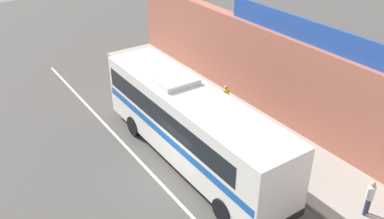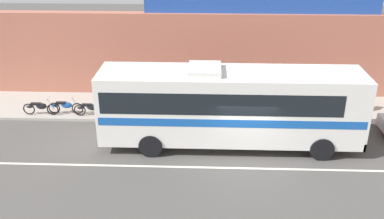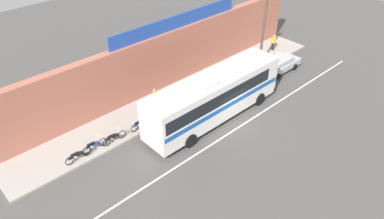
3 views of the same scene
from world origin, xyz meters
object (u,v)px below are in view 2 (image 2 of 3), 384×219
object	(u,v)px
motorcycle_red	(134,109)
motorcycle_black	(40,107)
pedestrian_far_left	(359,96)
intercity_bus	(228,104)
pedestrian_near_shop	(182,90)
motorcycle_green	(91,108)
motorcycle_blue	(65,106)

from	to	relation	value
motorcycle_red	motorcycle_black	bearing A→B (deg)	179.53
pedestrian_far_left	motorcycle_red	bearing A→B (deg)	-175.04
intercity_bus	motorcycle_red	xyz separation A→B (m)	(-4.74, 2.55, -1.50)
motorcycle_black	motorcycle_red	distance (m)	4.93
pedestrian_far_left	intercity_bus	bearing A→B (deg)	-152.97
intercity_bus	pedestrian_near_shop	world-z (taller)	intercity_bus
intercity_bus	pedestrian_far_left	size ratio (longest dim) A/B	7.24
pedestrian_near_shop	motorcycle_red	bearing A→B (deg)	-150.49
pedestrian_far_left	motorcycle_green	bearing A→B (deg)	-175.87
pedestrian_near_shop	motorcycle_blue	bearing A→B (deg)	-169.20
pedestrian_far_left	pedestrian_near_shop	bearing A→B (deg)	177.81
motorcycle_green	pedestrian_far_left	world-z (taller)	pedestrian_far_left
intercity_bus	pedestrian_near_shop	size ratio (longest dim) A/B	6.89
motorcycle_blue	pedestrian_far_left	world-z (taller)	pedestrian_far_left
motorcycle_red	pedestrian_far_left	bearing A→B (deg)	4.96
intercity_bus	pedestrian_near_shop	xyz separation A→B (m)	(-2.31, 3.93, -0.95)
pedestrian_far_left	pedestrian_near_shop	world-z (taller)	pedestrian_near_shop
pedestrian_near_shop	pedestrian_far_left	bearing A→B (deg)	-2.19
motorcycle_red	pedestrian_far_left	distance (m)	11.80
motorcycle_black	pedestrian_far_left	distance (m)	16.71
motorcycle_red	motorcycle_green	bearing A→B (deg)	179.77
motorcycle_blue	pedestrian_near_shop	distance (m)	6.22
motorcycle_red	pedestrian_near_shop	bearing A→B (deg)	29.51
motorcycle_blue	intercity_bus	bearing A→B (deg)	-18.26
motorcycle_green	pedestrian_near_shop	distance (m)	4.91
intercity_bus	motorcycle_blue	bearing A→B (deg)	161.74
motorcycle_black	motorcycle_red	world-z (taller)	same
motorcycle_blue	motorcycle_red	size ratio (longest dim) A/B	1.01
intercity_bus	motorcycle_black	size ratio (longest dim) A/B	6.20
motorcycle_blue	pedestrian_near_shop	xyz separation A→B (m)	(6.09, 1.16, 0.55)
motorcycle_black	motorcycle_red	bearing A→B (deg)	-0.47
motorcycle_green	motorcycle_blue	bearing A→B (deg)	171.65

